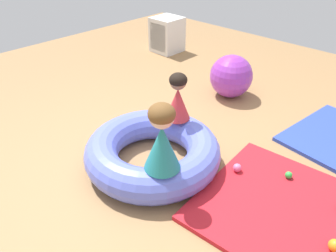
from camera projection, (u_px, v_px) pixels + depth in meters
The scene contains 10 objects.
ground_plane at pixel (165, 160), 3.12m from camera, with size 8.00×8.00×0.00m, color #9E7549.
gym_mat_near_right at pixel (295, 215), 2.53m from camera, with size 1.42×1.24×0.04m, color red.
inflatable_cushion at pixel (153, 151), 2.99m from camera, with size 1.23×1.23×0.30m, color #6070E5.
child_in_teal at pixel (162, 138), 2.43m from camera, with size 0.39×0.39×0.56m.
child_in_red at pixel (178, 97), 3.08m from camera, with size 0.27×0.27×0.46m.
play_ball_orange at pixel (335, 246), 2.22m from camera, with size 0.09×0.09×0.09m, color orange.
play_ball_pink at pixel (237, 168), 2.91m from camera, with size 0.08×0.08×0.08m, color pink.
play_ball_green at pixel (289, 175), 2.84m from camera, with size 0.06×0.06×0.06m, color green.
exercise_ball_large at pixel (231, 76), 4.11m from camera, with size 0.53×0.53×0.53m, color purple.
storage_cube at pixel (166, 35), 5.49m from camera, with size 0.44×0.44×0.56m.
Camera 1 is at (1.73, -1.75, 1.95)m, focal length 35.45 mm.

